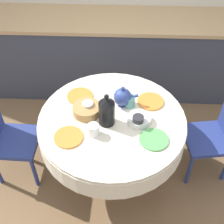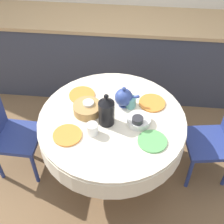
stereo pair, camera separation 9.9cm
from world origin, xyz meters
name	(u,v)px [view 2 (the right image)]	position (x,y,z in m)	size (l,w,h in m)	color
ground_plane	(112,173)	(0.00, 0.00, 0.00)	(12.00, 12.00, 0.00)	brown
kitchen_counter	(123,55)	(0.00, 1.34, 0.48)	(3.24, 0.64, 0.95)	#383D4C
dining_table	(112,129)	(0.00, 0.00, 0.65)	(1.22, 1.22, 0.78)	olive
chair_left	(219,137)	(0.94, 0.14, 0.49)	(0.46, 0.46, 0.89)	navy
chair_right	(8,131)	(-0.95, 0.03, 0.49)	(0.41, 0.41, 0.89)	navy
plate_near_left	(67,135)	(-0.32, -0.21, 0.78)	(0.23, 0.23, 0.01)	orange
cup_near_left	(92,129)	(-0.14, -0.17, 0.83)	(0.09, 0.09, 0.10)	white
plate_near_right	(152,141)	(0.33, -0.21, 0.78)	(0.23, 0.23, 0.01)	#5BA85B
cup_near_right	(137,122)	(0.21, -0.06, 0.83)	(0.09, 0.09, 0.10)	#28282D
plate_far_left	(82,95)	(-0.29, 0.26, 0.78)	(0.23, 0.23, 0.01)	orange
cup_far_left	(89,106)	(-0.20, 0.08, 0.83)	(0.09, 0.09, 0.10)	white
plate_far_right	(152,103)	(0.32, 0.22, 0.78)	(0.23, 0.23, 0.01)	orange
cup_far_right	(131,102)	(0.14, 0.16, 0.83)	(0.09, 0.09, 0.10)	#5BA39E
coffee_carafe	(106,111)	(-0.04, -0.04, 0.91)	(0.13, 0.13, 0.30)	black
teapot	(124,97)	(0.08, 0.17, 0.87)	(0.21, 0.15, 0.20)	#33478E
bread_basket	(87,109)	(-0.21, 0.06, 0.82)	(0.23, 0.23, 0.08)	#AD844C
fruit_bowl	(139,121)	(0.22, -0.02, 0.81)	(0.19, 0.19, 0.05)	silver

